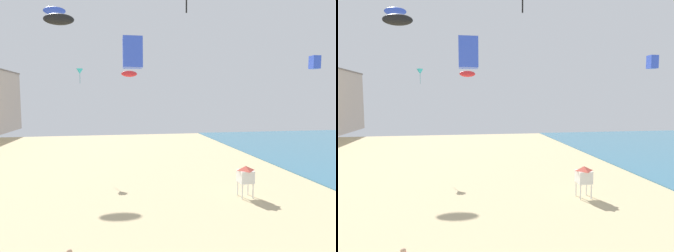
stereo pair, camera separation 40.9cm
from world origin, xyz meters
The scene contains 7 objects.
lifeguard_stand centered at (9.87, 16.88, 1.84)m, with size 1.10×1.10×2.55m.
kite_blue_parafoil centered at (-7.92, 36.13, 19.19)m, with size 2.80×0.78×1.09m.
kite_red_parafoil centered at (0.79, 19.08, 9.89)m, with size 1.26×0.35×0.49m.
kite_blue_box centered at (0.63, 11.47, 10.39)m, with size 1.03×1.03×1.63m.
kite_black_parafoil centered at (-4.65, 20.30, 14.19)m, with size 2.37×0.66×0.92m.
kite_blue_box_2 centered at (11.55, 11.38, 10.10)m, with size 0.49×0.49×0.78m.
kite_cyan_delta centered at (-4.54, 32.35, 11.20)m, with size 0.78×0.78×1.78m.
Camera 1 is at (-0.29, -4.72, 7.91)m, focal length 31.33 mm.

